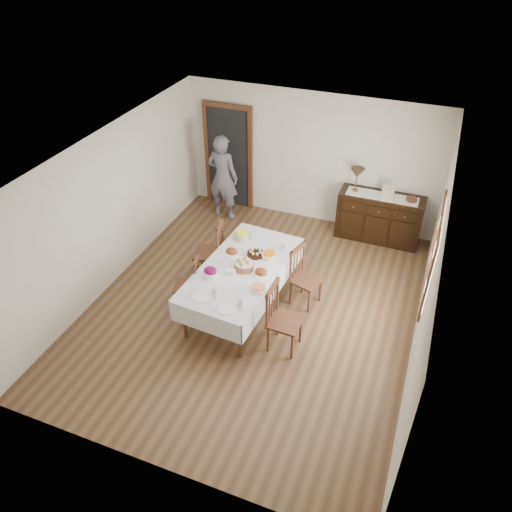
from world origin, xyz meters
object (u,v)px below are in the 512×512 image
(chair_right_far, at_px, (304,276))
(chair_left_near, at_px, (190,283))
(person, at_px, (223,175))
(table_lamp, at_px, (357,174))
(chair_right_near, at_px, (281,317))
(chair_left_far, at_px, (212,250))
(dining_table, at_px, (242,272))
(sideboard, at_px, (379,217))

(chair_right_far, bearing_deg, chair_left_near, 131.03)
(person, distance_m, table_lamp, 2.62)
(chair_right_near, distance_m, chair_right_far, 1.07)
(person, bearing_deg, chair_right_far, 142.47)
(chair_left_near, height_order, chair_left_far, chair_left_far)
(chair_left_near, bearing_deg, dining_table, 90.47)
(sideboard, bearing_deg, chair_right_far, -109.27)
(dining_table, distance_m, chair_right_near, 1.04)
(sideboard, height_order, table_lamp, table_lamp)
(chair_right_near, height_order, sideboard, chair_right_near)
(sideboard, distance_m, table_lamp, 0.97)
(chair_left_far, xyz_separation_m, sideboard, (2.43, 2.24, -0.09))
(chair_right_near, distance_m, table_lamp, 3.45)
(chair_left_far, xyz_separation_m, person, (-0.66, 1.94, 0.38))
(dining_table, height_order, chair_right_far, chair_right_far)
(chair_left_near, bearing_deg, person, 174.63)
(dining_table, relative_size, table_lamp, 5.19)
(dining_table, xyz_separation_m, chair_right_far, (0.86, 0.48, -0.18))
(chair_left_far, xyz_separation_m, chair_right_near, (1.62, -1.12, -0.01))
(dining_table, distance_m, sideboard, 3.24)
(dining_table, xyz_separation_m, chair_right_near, (0.85, -0.59, -0.15))
(dining_table, height_order, chair_right_near, chair_right_near)
(chair_right_near, bearing_deg, chair_right_far, 1.98)
(chair_left_near, distance_m, table_lamp, 3.69)
(dining_table, height_order, chair_left_far, chair_left_far)
(dining_table, distance_m, chair_left_near, 0.86)
(chair_right_far, height_order, person, person)
(table_lamp, bearing_deg, chair_left_near, -122.29)
(dining_table, bearing_deg, person, 124.52)
(dining_table, distance_m, table_lamp, 3.06)
(person, bearing_deg, chair_left_near, 106.91)
(chair_left_far, relative_size, chair_right_far, 1.08)
(table_lamp, bearing_deg, chair_right_near, -94.99)
(dining_table, xyz_separation_m, person, (-1.43, 2.48, 0.24))
(chair_left_far, xyz_separation_m, chair_right_far, (1.63, -0.05, -0.04))
(person, relative_size, table_lamp, 4.08)
(chair_left_far, distance_m, chair_right_far, 1.63)
(chair_left_far, relative_size, person, 0.59)
(chair_right_far, bearing_deg, person, 65.26)
(chair_right_far, bearing_deg, chair_right_near, -164.17)
(sideboard, relative_size, person, 0.83)
(dining_table, height_order, sideboard, sideboard)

